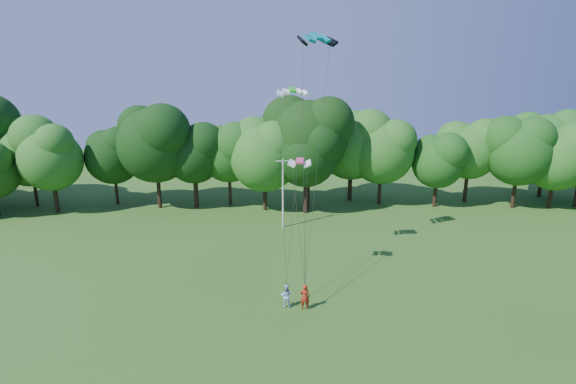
{
  "coord_description": "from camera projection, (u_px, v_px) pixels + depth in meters",
  "views": [
    {
      "loc": [
        -2.01,
        -17.38,
        16.26
      ],
      "look_at": [
        -0.93,
        13.0,
        8.03
      ],
      "focal_mm": 28.0,
      "sensor_mm": 36.0,
      "label": 1
    }
  ],
  "objects": [
    {
      "name": "kite_green",
      "position": [
        292.0,
        90.0,
        34.82
      ],
      "size": [
        2.48,
        1.35,
        0.42
      ],
      "rotation": [
        0.0,
        0.0,
        0.12
      ],
      "color": "green",
      "rests_on": "ground"
    },
    {
      "name": "tree_back_center",
      "position": [
        308.0,
        134.0,
        52.16
      ],
      "size": [
        10.04,
        10.04,
        14.6
      ],
      "color": "black",
      "rests_on": "ground"
    },
    {
      "name": "utility_pole",
      "position": [
        283.0,
        193.0,
        47.32
      ],
      "size": [
        1.49,
        0.19,
        7.42
      ],
      "rotation": [
        0.0,
        0.0,
        0.07
      ],
      "color": "silver",
      "rests_on": "ground"
    },
    {
      "name": "tree_back_east",
      "position": [
        548.0,
        136.0,
        57.85
      ],
      "size": [
        9.0,
        9.0,
        13.1
      ],
      "color": "black",
      "rests_on": "ground"
    },
    {
      "name": "kite_pink",
      "position": [
        300.0,
        161.0,
        33.45
      ],
      "size": [
        1.83,
        1.08,
        0.36
      ],
      "rotation": [
        0.0,
        0.0,
        -0.14
      ],
      "color": "#CF3970",
      "rests_on": "ground"
    },
    {
      "name": "kite_flyer_left",
      "position": [
        305.0,
        297.0,
        31.44
      ],
      "size": [
        0.7,
        0.46,
        1.9
      ],
      "primitive_type": "imported",
      "rotation": [
        0.0,
        0.0,
        3.13
      ],
      "color": "#A52615",
      "rests_on": "ground"
    },
    {
      "name": "kite_flyer_right",
      "position": [
        286.0,
        296.0,
        31.82
      ],
      "size": [
        0.96,
        0.82,
        1.7
      ],
      "primitive_type": "imported",
      "rotation": [
        0.0,
        0.0,
        2.9
      ],
      "color": "#B4CDFA",
      "rests_on": "ground"
    },
    {
      "name": "kite_teal",
      "position": [
        316.0,
        36.0,
        35.53
      ],
      "size": [
        3.41,
        2.52,
        0.73
      ],
      "rotation": [
        0.0,
        0.0,
        0.42
      ],
      "color": "#047A85",
      "rests_on": "ground"
    }
  ]
}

